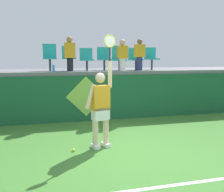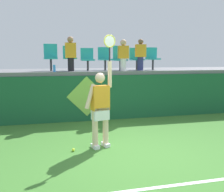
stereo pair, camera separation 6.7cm
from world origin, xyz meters
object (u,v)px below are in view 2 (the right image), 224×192
at_px(tennis_player, 100,106).
at_px(tennis_ball, 73,150).
at_px(stadium_chair_3, 105,57).
at_px(stadium_chair_4, 120,57).
at_px(spectator_2, 123,54).
at_px(stadium_chair_5, 136,58).
at_px(water_bottle, 54,68).
at_px(stadium_chair_1, 70,56).
at_px(spectator_0, 141,54).
at_px(stadium_chair_0, 51,56).
at_px(stadium_chair_6, 152,57).
at_px(stadium_chair_2, 87,58).
at_px(spectator_1, 71,53).

height_order(tennis_player, tennis_ball, tennis_player).
bearing_deg(stadium_chair_3, tennis_player, -103.41).
bearing_deg(stadium_chair_4, spectator_2, -90.00).
bearing_deg(stadium_chair_5, water_bottle, -168.08).
height_order(stadium_chair_1, stadium_chair_5, stadium_chair_1).
xyz_separation_m(tennis_player, spectator_0, (1.93, 2.81, 1.18)).
relative_size(tennis_player, stadium_chair_0, 2.81).
bearing_deg(stadium_chair_3, tennis_ball, -112.56).
distance_m(stadium_chair_6, spectator_2, 1.31).
distance_m(water_bottle, stadium_chair_6, 3.56).
height_order(stadium_chair_0, stadium_chair_3, stadium_chair_0).
bearing_deg(stadium_chair_1, stadium_chair_3, 0.11).
distance_m(tennis_player, stadium_chair_0, 3.61).
bearing_deg(stadium_chair_5, stadium_chair_6, -0.08).
distance_m(stadium_chair_5, spectator_2, 0.77).
relative_size(tennis_player, stadium_chair_3, 3.13).
xyz_separation_m(stadium_chair_6, spectator_2, (-1.22, -0.45, 0.09)).
bearing_deg(stadium_chair_2, spectator_1, -143.80).
bearing_deg(stadium_chair_5, stadium_chair_0, 179.89).
height_order(stadium_chair_3, stadium_chair_5, stadium_chair_3).
bearing_deg(stadium_chair_1, stadium_chair_4, 0.34).
bearing_deg(spectator_0, stadium_chair_1, 169.37).
height_order(spectator_0, spectator_1, spectator_1).
bearing_deg(spectator_2, stadium_chair_2, 158.69).
height_order(stadium_chair_4, spectator_1, spectator_1).
distance_m(stadium_chair_1, spectator_1, 0.45).
xyz_separation_m(stadium_chair_4, spectator_2, (0.00, -0.46, 0.09)).
bearing_deg(stadium_chair_1, spectator_2, -14.39).
xyz_separation_m(stadium_chair_0, stadium_chair_1, (0.62, -0.01, -0.02)).
bearing_deg(spectator_1, tennis_player, -81.42).
height_order(stadium_chair_4, stadium_chair_6, stadium_chair_4).
xyz_separation_m(tennis_ball, stadium_chair_0, (-0.42, 3.39, 2.04)).
xyz_separation_m(stadium_chair_3, spectator_1, (-1.20, -0.44, 0.13)).
xyz_separation_m(tennis_ball, spectator_2, (1.95, 2.93, 2.08)).
bearing_deg(spectator_1, spectator_0, -0.14).
height_order(tennis_player, stadium_chair_3, tennis_player).
distance_m(spectator_1, spectator_2, 1.74).
height_order(stadium_chair_4, spectator_2, spectator_2).
distance_m(water_bottle, stadium_chair_0, 0.73).
bearing_deg(tennis_ball, spectator_2, 56.44).
relative_size(stadium_chair_0, spectator_2, 0.86).
bearing_deg(stadium_chair_4, stadium_chair_5, -0.82).
distance_m(tennis_player, spectator_2, 3.32).
bearing_deg(stadium_chair_2, tennis_ball, -103.30).
bearing_deg(tennis_ball, spectator_1, 86.05).
bearing_deg(stadium_chair_0, spectator_2, -10.86).
height_order(stadium_chair_4, stadium_chair_5, stadium_chair_4).
bearing_deg(stadium_chair_3, stadium_chair_0, 179.85).
distance_m(tennis_ball, stadium_chair_2, 3.99).
bearing_deg(stadium_chair_5, stadium_chair_2, -179.96).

